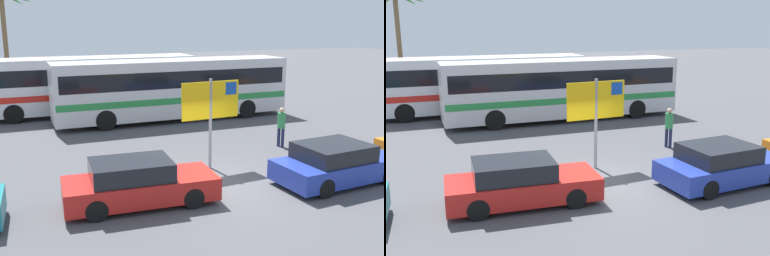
# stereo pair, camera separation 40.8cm
# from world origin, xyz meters

# --- Properties ---
(ground) EXTENTS (120.00, 120.00, 0.00)m
(ground) POSITION_xyz_m (0.00, 0.00, 0.00)
(ground) COLOR #4C4C51
(bus_front_coach) EXTENTS (12.36, 2.48, 3.17)m
(bus_front_coach) POSITION_xyz_m (2.03, 9.82, 1.78)
(bus_front_coach) COLOR silver
(bus_front_coach) RESTS_ON ground
(bus_rear_coach) EXTENTS (12.36, 2.48, 3.17)m
(bus_rear_coach) POSITION_xyz_m (-2.03, 13.09, 1.78)
(bus_rear_coach) COLOR white
(bus_rear_coach) RESTS_ON ground
(ferry_sign) EXTENTS (2.20, 0.21, 3.20)m
(ferry_sign) POSITION_xyz_m (0.53, 1.70, 2.33)
(ferry_sign) COLOR gray
(ferry_sign) RESTS_ON ground
(car_red) EXTENTS (4.41, 1.99, 1.32)m
(car_red) POSITION_xyz_m (-2.78, -0.52, 0.64)
(car_red) COLOR red
(car_red) RESTS_ON ground
(car_blue) EXTENTS (4.33, 2.20, 1.32)m
(car_blue) POSITION_xyz_m (3.64, -1.21, 0.64)
(car_blue) COLOR #23389E
(car_blue) RESTS_ON ground
(pedestrian_by_bus) EXTENTS (0.32, 0.32, 1.66)m
(pedestrian_by_bus) POSITION_xyz_m (4.36, 3.10, 0.98)
(pedestrian_by_bus) COLOR #1E2347
(pedestrian_by_bus) RESTS_ON ground
(palm_tree_seaside) EXTENTS (3.91, 3.99, 7.30)m
(palm_tree_seaside) POSITION_xyz_m (-5.93, 21.65, 6.05)
(palm_tree_seaside) COLOR brown
(palm_tree_seaside) RESTS_ON ground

